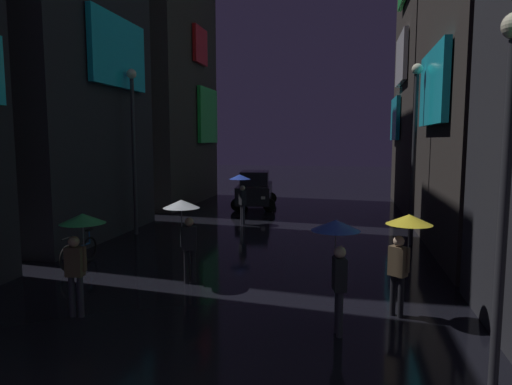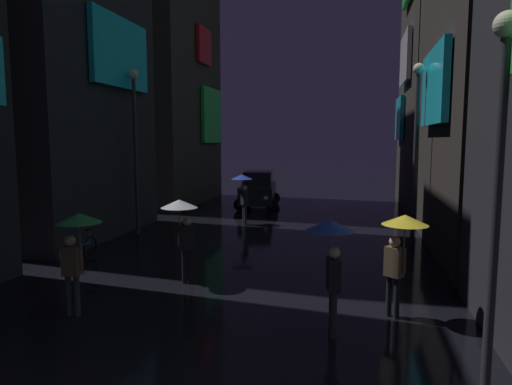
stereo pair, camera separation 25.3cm
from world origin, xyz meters
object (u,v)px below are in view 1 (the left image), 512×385
object	(u,v)px
pedestrian_midstreet_left_blue	(337,245)
car_distant	(255,190)
pedestrian_far_right_clear	(184,218)
bicycle_parked_at_storefront	(80,252)
pedestrian_foreground_right_blue	(241,185)
streetlamp_right_near	(507,159)
pedestrian_near_crossing_yellow	(405,237)
streetlamp_left_far	(133,134)
streetlamp_right_far	(415,135)
pedestrian_foreground_left_green	(80,236)

from	to	relation	value
pedestrian_midstreet_left_blue	car_distant	xyz separation A→B (m)	(-4.66, 15.25, -0.74)
pedestrian_far_right_clear	bicycle_parked_at_storefront	size ratio (longest dim) A/B	1.16
pedestrian_foreground_right_blue	bicycle_parked_at_storefront	distance (m)	7.87
streetlamp_right_near	pedestrian_midstreet_left_blue	bearing A→B (deg)	147.81
pedestrian_foreground_right_blue	bicycle_parked_at_storefront	xyz separation A→B (m)	(-3.03, -7.15, -1.28)
pedestrian_near_crossing_yellow	streetlamp_left_far	bearing A→B (deg)	144.02
pedestrian_midstreet_left_blue	streetlamp_right_near	size ratio (longest dim) A/B	0.40
pedestrian_foreground_right_blue	streetlamp_left_far	distance (m)	4.90
streetlamp_left_far	pedestrian_foreground_right_blue	bearing A→B (deg)	39.10
pedestrian_near_crossing_yellow	streetlamp_right_far	size ratio (longest dim) A/B	0.35
bicycle_parked_at_storefront	streetlamp_right_near	size ratio (longest dim) A/B	0.35
pedestrian_midstreet_left_blue	streetlamp_left_far	size ratio (longest dim) A/B	0.34
pedestrian_far_right_clear	streetlamp_left_far	bearing A→B (deg)	126.36
streetlamp_right_near	streetlamp_left_far	size ratio (longest dim) A/B	0.86
pedestrian_near_crossing_yellow	car_distant	size ratio (longest dim) A/B	0.49
pedestrian_midstreet_left_blue	bicycle_parked_at_storefront	world-z (taller)	pedestrian_midstreet_left_blue
pedestrian_foreground_left_green	car_distant	bearing A→B (deg)	88.60
pedestrian_far_right_clear	pedestrian_near_crossing_yellow	size ratio (longest dim) A/B	1.00
pedestrian_far_right_clear	pedestrian_foreground_right_blue	distance (m)	8.15
bicycle_parked_at_storefront	car_distant	world-z (taller)	car_distant
streetlamp_left_far	pedestrian_far_right_clear	bearing A→B (deg)	-53.64
pedestrian_far_right_clear	pedestrian_midstreet_left_blue	bearing A→B (deg)	-30.07
streetlamp_right_near	streetlamp_right_far	xyz separation A→B (m)	(0.00, 9.15, 0.42)
pedestrian_far_right_clear	streetlamp_right_near	distance (m)	7.26
bicycle_parked_at_storefront	streetlamp_right_far	size ratio (longest dim) A/B	0.30
pedestrian_far_right_clear	bicycle_parked_at_storefront	bearing A→B (deg)	164.44
pedestrian_near_crossing_yellow	streetlamp_left_far	world-z (taller)	streetlamp_left_far
pedestrian_near_crossing_yellow	bicycle_parked_at_storefront	xyz separation A→B (m)	(-8.60, 2.18, -1.28)
pedestrian_near_crossing_yellow	bicycle_parked_at_storefront	size ratio (longest dim) A/B	1.16
pedestrian_near_crossing_yellow	streetlamp_left_far	xyz separation A→B (m)	(-9.00, 6.54, 2.12)
bicycle_parked_at_storefront	streetlamp_right_far	bearing A→B (deg)	25.29
pedestrian_foreground_left_green	streetlamp_right_near	world-z (taller)	streetlamp_right_near
pedestrian_near_crossing_yellow	pedestrian_foreground_left_green	world-z (taller)	same
pedestrian_foreground_right_blue	streetlamp_left_far	xyz separation A→B (m)	(-3.43, -2.79, 2.12)
pedestrian_far_right_clear	bicycle_parked_at_storefront	distance (m)	3.89
pedestrian_midstreet_left_blue	bicycle_parked_at_storefront	distance (m)	8.05
pedestrian_far_right_clear	streetlamp_left_far	size ratio (longest dim) A/B	0.34
streetlamp_right_near	car_distant	bearing A→B (deg)	112.66
pedestrian_foreground_right_blue	pedestrian_foreground_left_green	size ratio (longest dim) A/B	1.00
bicycle_parked_at_storefront	streetlamp_right_far	world-z (taller)	streetlamp_right_far
car_distant	streetlamp_left_far	size ratio (longest dim) A/B	0.70
pedestrian_foreground_right_blue	bicycle_parked_at_storefront	size ratio (longest dim) A/B	1.16
bicycle_parked_at_storefront	streetlamp_right_far	distance (m)	11.13
bicycle_parked_at_storefront	car_distant	size ratio (longest dim) A/B	0.42
pedestrian_far_right_clear	pedestrian_foreground_left_green	xyz separation A→B (m)	(-1.29, -2.42, 0.00)
pedestrian_far_right_clear	streetlamp_right_far	bearing A→B (deg)	42.31
car_distant	streetlamp_left_far	distance (m)	8.79
pedestrian_foreground_right_blue	bicycle_parked_at_storefront	world-z (taller)	pedestrian_foreground_right_blue
streetlamp_left_far	pedestrian_foreground_left_green	bearing A→B (deg)	-71.18
pedestrian_foreground_right_blue	streetlamp_right_near	distance (m)	13.57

